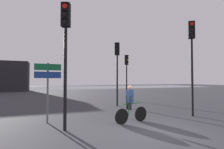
{
  "coord_description": "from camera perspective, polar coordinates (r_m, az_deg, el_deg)",
  "views": [
    {
      "loc": [
        -3.47,
        -5.25,
        1.84
      ],
      "look_at": [
        0.5,
        5.0,
        2.2
      ],
      "focal_mm": 28.0,
      "sensor_mm": 36.0,
      "label": 1
    }
  ],
  "objects": [
    {
      "name": "water_strip",
      "position": [
        43.46,
        -16.62,
        -4.21
      ],
      "size": [
        80.0,
        16.0,
        0.01
      ],
      "primitive_type": "cube",
      "color": "slate",
      "rests_on": "ground"
    },
    {
      "name": "cyclist",
      "position": [
        7.65,
        6.02,
        -9.53
      ],
      "size": [
        1.68,
        0.51,
        1.62
      ],
      "rotation": [
        0.0,
        0.0,
        -1.37
      ],
      "color": "black",
      "rests_on": "ground"
    },
    {
      "name": "traffic_light_far_right",
      "position": [
        16.19,
        4.79,
        1.91
      ],
      "size": [
        0.41,
        0.42,
        4.16
      ],
      "rotation": [
        0.0,
        0.0,
        3.82
      ],
      "color": "black",
      "rests_on": "ground"
    },
    {
      "name": "traffic_light_center",
      "position": [
        12.58,
        1.69,
        4.13
      ],
      "size": [
        0.4,
        0.42,
        4.55
      ],
      "rotation": [
        0.0,
        0.0,
        2.58
      ],
      "color": "black",
      "rests_on": "ground"
    },
    {
      "name": "traffic_light_near_left",
      "position": [
        6.81,
        -14.94,
        10.3
      ],
      "size": [
        0.39,
        0.41,
        4.73
      ],
      "rotation": [
        0.0,
        0.0,
        2.75
      ],
      "color": "black",
      "rests_on": "ground"
    },
    {
      "name": "ground_plane",
      "position": [
        6.56,
        12.42,
        -18.14
      ],
      "size": [
        120.0,
        120.0,
        0.0
      ],
      "primitive_type": "plane",
      "color": "#333338"
    },
    {
      "name": "traffic_light_near_right",
      "position": [
        10.03,
        24.58,
        7.16
      ],
      "size": [
        0.4,
        0.42,
        4.91
      ],
      "rotation": [
        0.0,
        0.0,
        2.54
      ],
      "color": "black",
      "rests_on": "ground"
    },
    {
      "name": "direction_sign_post",
      "position": [
        8.05,
        -20.23,
        -2.09
      ],
      "size": [
        1.1,
        0.14,
        2.6
      ],
      "rotation": [
        0.0,
        0.0,
        3.19
      ],
      "color": "slate",
      "rests_on": "ground"
    }
  ]
}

